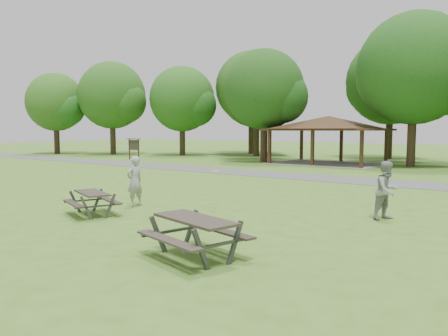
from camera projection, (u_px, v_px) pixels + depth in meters
ground at (117, 218)px, 13.14m from camera, size 160.00×160.00×0.00m
asphalt_path at (319, 178)px, 24.21m from camera, size 120.00×3.20×0.02m
pavilion at (328, 125)px, 34.28m from camera, size 8.60×7.01×3.76m
notice_board at (134, 145)px, 39.38m from camera, size 1.60×0.30×1.88m
tree_row_a at (113, 97)px, 46.93m from camera, size 7.56×7.20×9.97m
tree_row_b at (183, 101)px, 45.51m from camera, size 7.14×6.80×9.28m
tree_row_c at (258, 91)px, 43.95m from camera, size 8.19×7.80×10.67m
tree_row_d at (265, 92)px, 35.86m from camera, size 6.93×6.60×9.27m
tree_row_e at (416, 72)px, 31.07m from camera, size 8.40×8.00×11.02m
tree_deep_a at (252, 90)px, 48.48m from camera, size 8.40×8.00×11.38m
tree_deep_b at (392, 83)px, 39.81m from camera, size 8.40×8.00×11.13m
tree_flank_left at (56, 104)px, 48.26m from camera, size 6.72×6.40×8.93m
picnic_table_middle at (92, 198)px, 13.61m from camera, size 2.09×1.89×0.75m
picnic_table_far at (195, 228)px, 9.03m from camera, size 2.32×2.03×0.87m
frisbee_in_flight at (216, 171)px, 14.31m from camera, size 0.30×0.30×0.02m
frisbee_thrower at (135, 181)px, 15.16m from camera, size 0.44×0.65×1.75m
frisbee_catcher at (387, 190)px, 12.90m from camera, size 0.94×1.04×1.75m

